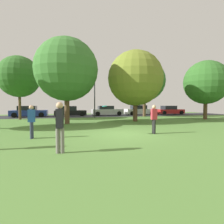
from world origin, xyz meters
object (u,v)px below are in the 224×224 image
at_px(person_thrower, 32,120).
at_px(parked_car_black, 70,112).
at_px(parked_car_silver, 107,111).
at_px(maple_tree_far, 206,83).
at_px(parked_car_red, 170,110).
at_px(frisbee_disc, 104,106).
at_px(birch_tree_lone, 135,78).
at_px(person_walking, 60,125).
at_px(parked_car_blue, 29,112).
at_px(street_lamp_post, 95,100).
at_px(person_catcher, 154,118).
at_px(parked_car_white, 140,110).
at_px(oak_tree_left, 19,77).
at_px(maple_tree_near, 67,70).
at_px(oak_tree_center, 145,81).

bearing_deg(person_thrower, parked_car_black, 83.83).
bearing_deg(person_thrower, parked_car_silver, 66.75).
distance_m(maple_tree_far, parked_car_red, 9.87).
xyz_separation_m(person_thrower, parked_car_silver, (7.54, 16.03, -0.27)).
bearing_deg(parked_car_black, frisbee_disc, -84.76).
height_order(birch_tree_lone, maple_tree_far, birch_tree_lone).
bearing_deg(parked_car_silver, person_walking, -107.56).
xyz_separation_m(parked_car_blue, parked_car_black, (5.26, 0.03, -0.03)).
distance_m(person_thrower, parked_car_red, 24.33).
xyz_separation_m(frisbee_disc, street_lamp_post, (1.42, 12.45, 0.63)).
relative_size(person_thrower, parked_car_silver, 0.38).
xyz_separation_m(frisbee_disc, parked_car_red, (14.33, 16.43, -0.99)).
height_order(person_catcher, parked_car_white, person_catcher).
bearing_deg(oak_tree_left, parked_car_silver, 20.95).
height_order(person_walking, frisbee_disc, person_walking).
distance_m(frisbee_disc, parked_car_red, 21.82).
xyz_separation_m(birch_tree_lone, parked_car_red, (9.71, 9.36, -3.60)).
xyz_separation_m(frisbee_disc, parked_car_white, (9.07, 16.38, -0.94)).
distance_m(person_catcher, parked_car_black, 16.70).
bearing_deg(person_catcher, birch_tree_lone, -101.37).
bearing_deg(parked_car_blue, person_walking, -76.77).
relative_size(maple_tree_far, parked_car_red, 1.49).
xyz_separation_m(maple_tree_near, maple_tree_far, (15.00, 0.70, -0.60)).
relative_size(person_walking, parked_car_black, 0.43).
height_order(parked_car_blue, parked_car_white, parked_car_white).
distance_m(oak_tree_center, person_catcher, 14.74).
height_order(maple_tree_near, person_thrower, maple_tree_near).
relative_size(parked_car_blue, street_lamp_post, 1.00).
xyz_separation_m(parked_car_blue, parked_car_red, (21.06, 0.45, -0.03)).
relative_size(birch_tree_lone, oak_tree_center, 0.91).
distance_m(parked_car_blue, parked_car_red, 21.07).
distance_m(person_walking, parked_car_red, 25.58).
bearing_deg(oak_tree_center, birch_tree_lone, -121.82).
bearing_deg(maple_tree_near, parked_car_blue, 117.01).
bearing_deg(frisbee_disc, person_walking, -126.75).
relative_size(birch_tree_lone, person_walking, 3.81).
bearing_deg(oak_tree_left, person_thrower, -75.00).
height_order(birch_tree_lone, person_thrower, birch_tree_lone).
relative_size(maple_tree_far, oak_tree_center, 0.85).
relative_size(parked_car_blue, parked_car_silver, 1.01).
bearing_deg(person_walking, maple_tree_far, -45.98).
distance_m(parked_car_silver, street_lamp_post, 4.69).
xyz_separation_m(maple_tree_far, parked_car_white, (-4.00, 9.11, -3.41)).
bearing_deg(person_catcher, oak_tree_center, -110.41).
relative_size(parked_car_silver, parked_car_red, 1.02).
relative_size(person_catcher, parked_car_silver, 0.38).
bearing_deg(person_walking, birch_tree_lone, -24.16).
distance_m(maple_tree_far, street_lamp_post, 12.88).
bearing_deg(street_lamp_post, person_catcher, -83.15).
distance_m(oak_tree_center, parked_car_white, 5.38).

